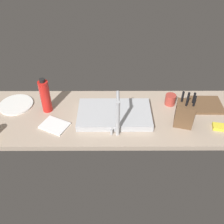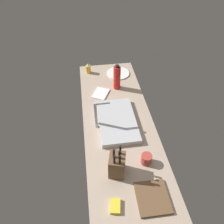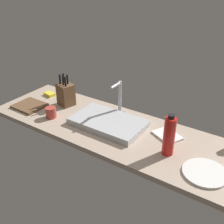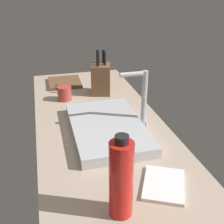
% 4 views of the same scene
% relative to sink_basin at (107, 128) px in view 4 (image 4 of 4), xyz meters
% --- Properties ---
extents(countertop_slab, '(1.78, 0.59, 0.04)m').
position_rel_sink_basin_xyz_m(countertop_slab, '(0.02, -0.01, -0.04)').
color(countertop_slab, tan).
rests_on(countertop_slab, ground).
extents(sink_basin, '(0.50, 0.30, 0.04)m').
position_rel_sink_basin_xyz_m(sink_basin, '(0.00, 0.00, 0.00)').
color(sink_basin, '#B7BABF').
rests_on(sink_basin, countertop_slab).
extents(faucet, '(0.06, 0.12, 0.26)m').
position_rel_sink_basin_xyz_m(faucet, '(-0.02, 0.16, 0.13)').
color(faucet, '#B7BABF').
rests_on(faucet, countertop_slab).
extents(knife_block, '(0.14, 0.13, 0.24)m').
position_rel_sink_basin_xyz_m(knife_block, '(-0.45, 0.07, 0.07)').
color(knife_block, brown).
rests_on(knife_block, countertop_slab).
extents(cutting_board, '(0.22, 0.20, 0.02)m').
position_rel_sink_basin_xyz_m(cutting_board, '(-0.67, -0.12, -0.01)').
color(cutting_board, brown).
rests_on(cutting_board, countertop_slab).
extents(water_bottle, '(0.07, 0.07, 0.26)m').
position_rel_sink_basin_xyz_m(water_bottle, '(0.47, -0.07, 0.10)').
color(water_bottle, red).
rests_on(water_bottle, countertop_slab).
extents(dish_towel, '(0.21, 0.19, 0.01)m').
position_rel_sink_basin_xyz_m(dish_towel, '(0.40, 0.10, -0.02)').
color(dish_towel, white).
rests_on(dish_towel, countertop_slab).
extents(coffee_mug, '(0.08, 0.08, 0.08)m').
position_rel_sink_basin_xyz_m(coffee_mug, '(-0.41, -0.14, 0.02)').
color(coffee_mug, '#B23D33').
rests_on(coffee_mug, countertop_slab).
extents(dish_sponge, '(0.10, 0.08, 0.02)m').
position_rel_sink_basin_xyz_m(dish_sponge, '(-0.69, 0.12, -0.01)').
color(dish_sponge, yellow).
rests_on(dish_sponge, countertop_slab).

